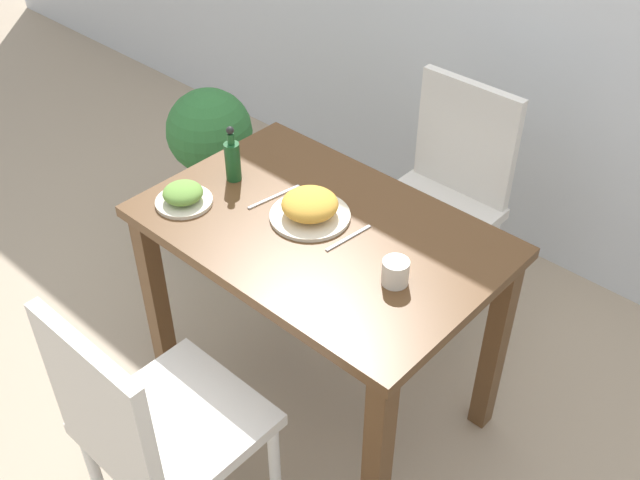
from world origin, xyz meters
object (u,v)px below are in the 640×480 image
at_px(chair_far, 443,191).
at_px(sauce_bottle, 233,159).
at_px(drink_cup, 395,272).
at_px(chair_near, 149,426).
at_px(side_plate, 183,196).
at_px(food_plate, 310,207).
at_px(potted_plant_left, 211,151).

xyz_separation_m(chair_far, sauce_bottle, (-0.36, -0.68, 0.31)).
xyz_separation_m(chair_far, drink_cup, (0.32, -0.73, 0.27)).
relative_size(chair_near, chair_far, 1.00).
bearing_deg(side_plate, chair_near, -49.85).
height_order(food_plate, drink_cup, food_plate).
distance_m(chair_near, sauce_bottle, 0.86).
bearing_deg(potted_plant_left, drink_cup, -17.82).
bearing_deg(drink_cup, potted_plant_left, 162.18).
bearing_deg(chair_near, food_plate, -82.94).
relative_size(food_plate, side_plate, 1.38).
distance_m(sauce_bottle, potted_plant_left, 0.74).
distance_m(chair_far, side_plate, 0.98).
bearing_deg(chair_far, potted_plant_left, -159.87).
height_order(chair_near, drink_cup, chair_near).
height_order(side_plate, drink_cup, drink_cup).
xyz_separation_m(side_plate, sauce_bottle, (0.02, 0.19, 0.05)).
distance_m(chair_near, chair_far, 1.37).
bearing_deg(side_plate, drink_cup, 11.92).
bearing_deg(chair_far, sauce_bottle, -117.72).
relative_size(food_plate, drink_cup, 3.29).
bearing_deg(sauce_bottle, chair_far, 62.28).
relative_size(chair_far, sauce_bottle, 4.85).
distance_m(chair_far, sauce_bottle, 0.82).
distance_m(food_plate, potted_plant_left, 0.98).
xyz_separation_m(side_plate, drink_cup, (0.69, 0.15, 0.01)).
relative_size(chair_far, potted_plant_left, 1.25).
bearing_deg(food_plate, chair_far, 86.62).
bearing_deg(chair_far, side_plate, -113.04).
height_order(chair_far, drink_cup, chair_far).
relative_size(chair_near, drink_cup, 12.55).
bearing_deg(drink_cup, sauce_bottle, 175.90).
bearing_deg(food_plate, side_plate, -148.29).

